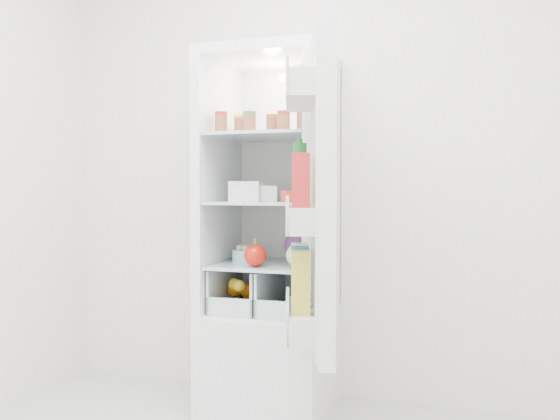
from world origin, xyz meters
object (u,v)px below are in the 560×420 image
(red_cabbage, at_px, (302,245))
(mushroom_bowl, at_px, (245,256))
(refrigerator, at_px, (273,277))
(fridge_door, at_px, (316,196))

(red_cabbage, relative_size, mushroom_bowl, 1.33)
(red_cabbage, xyz_separation_m, mushroom_bowl, (-0.28, -0.06, -0.06))
(red_cabbage, bearing_deg, mushroom_bowl, -167.05)
(refrigerator, distance_m, red_cabbage, 0.23)
(refrigerator, relative_size, fridge_door, 1.38)
(red_cabbage, distance_m, mushroom_bowl, 0.29)
(refrigerator, bearing_deg, mushroom_bowl, -150.03)
(mushroom_bowl, distance_m, fridge_door, 0.82)
(red_cabbage, height_order, mushroom_bowl, red_cabbage)
(refrigerator, bearing_deg, red_cabbage, -2.66)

